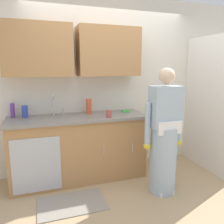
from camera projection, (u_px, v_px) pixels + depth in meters
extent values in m
plane|color=tan|center=(132.00, 195.00, 2.89)|extent=(9.00, 9.00, 0.00)
cube|color=silver|center=(108.00, 85.00, 3.61)|extent=(4.80, 0.10, 2.70)
cube|color=#B27F4C|center=(38.00, 50.00, 2.98)|extent=(0.91, 0.34, 0.70)
cube|color=#B27F4C|center=(109.00, 52.00, 3.29)|extent=(0.91, 0.34, 0.70)
cube|color=silver|center=(208.00, 105.00, 3.51)|extent=(0.04, 1.10, 2.10)
cube|color=#B27F4C|center=(79.00, 149.00, 3.28)|extent=(1.90, 0.60, 0.90)
cube|color=#B7BABF|center=(37.00, 165.00, 2.82)|extent=(0.60, 0.01, 0.72)
cylinder|color=silver|center=(104.00, 151.00, 3.07)|extent=(0.01, 0.01, 0.12)
cylinder|color=silver|center=(132.00, 147.00, 3.21)|extent=(0.01, 0.01, 0.12)
cube|color=gray|center=(78.00, 118.00, 3.19)|extent=(1.96, 0.66, 0.04)
cube|color=#B7BABF|center=(58.00, 119.00, 3.10)|extent=(0.50, 0.36, 0.03)
cylinder|color=#B7BABF|center=(53.00, 105.00, 3.20)|extent=(0.02, 0.02, 0.30)
sphere|color=#B7BABF|center=(53.00, 96.00, 3.12)|extent=(0.04, 0.04, 0.04)
cylinder|color=#B7BABF|center=(63.00, 112.00, 3.26)|extent=(0.02, 0.02, 0.10)
cube|color=white|center=(162.00, 189.00, 2.97)|extent=(0.20, 0.26, 0.06)
cylinder|color=#A3B7C6|center=(163.00, 160.00, 2.91)|extent=(0.34, 0.34, 0.88)
cube|color=#A3B7C6|center=(165.00, 107.00, 2.77)|extent=(0.38, 0.22, 0.52)
sphere|color=beige|center=(167.00, 76.00, 2.70)|extent=(0.20, 0.20, 0.20)
cube|color=white|center=(170.00, 128.00, 2.71)|extent=(0.32, 0.04, 0.16)
cylinder|color=#A3B7C6|center=(148.00, 125.00, 2.76)|extent=(0.07, 0.07, 0.55)
sphere|color=yellow|center=(147.00, 146.00, 2.82)|extent=(0.09, 0.09, 0.09)
cylinder|color=#A3B7C6|center=(179.00, 122.00, 2.90)|extent=(0.07, 0.07, 0.55)
sphere|color=yellow|center=(178.00, 142.00, 2.96)|extent=(0.09, 0.09, 0.09)
cube|color=gray|center=(72.00, 204.00, 2.70)|extent=(0.80, 0.50, 0.01)
cylinder|color=#66388C|center=(13.00, 110.00, 3.08)|extent=(0.06, 0.06, 0.20)
cylinder|color=#E05933|center=(89.00, 106.00, 3.36)|extent=(0.08, 0.08, 0.22)
cylinder|color=#334CB2|center=(25.00, 111.00, 3.10)|extent=(0.08, 0.08, 0.17)
cylinder|color=#B24C47|center=(109.00, 114.00, 3.11)|extent=(0.08, 0.08, 0.10)
cube|color=#4CBF4C|center=(126.00, 111.00, 3.49)|extent=(0.11, 0.07, 0.03)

